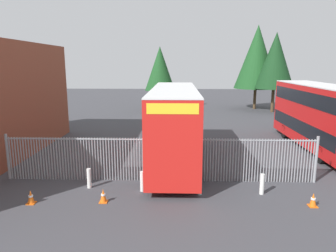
{
  "coord_description": "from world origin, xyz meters",
  "views": [
    {
      "loc": [
        0.6,
        -14.64,
        5.78
      ],
      "look_at": [
        0.0,
        4.0,
        2.0
      ],
      "focal_mm": 32.86,
      "sensor_mm": 36.0,
      "label": 1
    }
  ],
  "objects_px": {
    "bollard_near_left": "(89,178)",
    "bollard_near_right": "(200,184)",
    "double_decker_bus_behind_fence_left": "(318,114)",
    "traffic_cone_by_gate": "(31,197)",
    "bollard_far_right": "(262,184)",
    "traffic_cone_near_kerb": "(313,200)",
    "double_decker_bus_near_gate": "(174,122)",
    "bollard_center_front": "(142,181)",
    "traffic_cone_mid_forecourt": "(103,196)"
  },
  "relations": [
    {
      "from": "double_decker_bus_behind_fence_left",
      "to": "traffic_cone_by_gate",
      "type": "xyz_separation_m",
      "value": [
        -15.75,
        -9.22,
        -2.13
      ]
    },
    {
      "from": "bollard_far_right",
      "to": "traffic_cone_by_gate",
      "type": "distance_m",
      "value": 10.05
    },
    {
      "from": "traffic_cone_by_gate",
      "to": "traffic_cone_near_kerb",
      "type": "relative_size",
      "value": 1.0
    },
    {
      "from": "bollard_far_right",
      "to": "bollard_near_right",
      "type": "bearing_deg",
      "value": -177.97
    },
    {
      "from": "double_decker_bus_near_gate",
      "to": "bollard_far_right",
      "type": "relative_size",
      "value": 11.38
    },
    {
      "from": "bollard_center_front",
      "to": "bollard_far_right",
      "type": "height_order",
      "value": "same"
    },
    {
      "from": "bollard_near_left",
      "to": "traffic_cone_mid_forecourt",
      "type": "xyz_separation_m",
      "value": [
        1.03,
        -1.52,
        -0.19
      ]
    },
    {
      "from": "bollard_far_right",
      "to": "bollard_center_front",
      "type": "bearing_deg",
      "value": 178.38
    },
    {
      "from": "traffic_cone_by_gate",
      "to": "traffic_cone_near_kerb",
      "type": "xyz_separation_m",
      "value": [
        11.74,
        0.11,
        0.0
      ]
    },
    {
      "from": "bollard_far_right",
      "to": "traffic_cone_mid_forecourt",
      "type": "bearing_deg",
      "value": -171.34
    },
    {
      "from": "double_decker_bus_behind_fence_left",
      "to": "traffic_cone_by_gate",
      "type": "bearing_deg",
      "value": -149.67
    },
    {
      "from": "bollard_center_front",
      "to": "bollard_near_left",
      "type": "bearing_deg",
      "value": 173.13
    },
    {
      "from": "bollard_near_right",
      "to": "bollard_far_right",
      "type": "distance_m",
      "value": 2.81
    },
    {
      "from": "bollard_far_right",
      "to": "traffic_cone_near_kerb",
      "type": "bearing_deg",
      "value": -33.55
    },
    {
      "from": "bollard_near_left",
      "to": "bollard_far_right",
      "type": "height_order",
      "value": "same"
    },
    {
      "from": "double_decker_bus_near_gate",
      "to": "traffic_cone_mid_forecourt",
      "type": "xyz_separation_m",
      "value": [
        -2.93,
        -5.6,
        -2.13
      ]
    },
    {
      "from": "bollard_near_left",
      "to": "traffic_cone_near_kerb",
      "type": "relative_size",
      "value": 1.61
    },
    {
      "from": "bollard_center_front",
      "to": "bollard_near_right",
      "type": "bearing_deg",
      "value": -5.51
    },
    {
      "from": "double_decker_bus_near_gate",
      "to": "bollard_far_right",
      "type": "distance_m",
      "value": 6.37
    },
    {
      "from": "bollard_center_front",
      "to": "traffic_cone_by_gate",
      "type": "bearing_deg",
      "value": -162.39
    },
    {
      "from": "double_decker_bus_near_gate",
      "to": "bollard_near_right",
      "type": "height_order",
      "value": "double_decker_bus_near_gate"
    },
    {
      "from": "bollard_near_right",
      "to": "traffic_cone_mid_forecourt",
      "type": "bearing_deg",
      "value": -166.96
    },
    {
      "from": "bollard_far_right",
      "to": "double_decker_bus_behind_fence_left",
      "type": "bearing_deg",
      "value": 53.86
    },
    {
      "from": "traffic_cone_mid_forecourt",
      "to": "bollard_near_right",
      "type": "bearing_deg",
      "value": 13.04
    },
    {
      "from": "traffic_cone_mid_forecourt",
      "to": "traffic_cone_by_gate",
      "type": "bearing_deg",
      "value": -175.65
    },
    {
      "from": "bollard_near_right",
      "to": "double_decker_bus_behind_fence_left",
      "type": "bearing_deg",
      "value": 43.03
    },
    {
      "from": "bollard_center_front",
      "to": "traffic_cone_by_gate",
      "type": "xyz_separation_m",
      "value": [
        -4.54,
        -1.44,
        -0.19
      ]
    },
    {
      "from": "double_decker_bus_behind_fence_left",
      "to": "traffic_cone_by_gate",
      "type": "distance_m",
      "value": 18.37
    },
    {
      "from": "bollard_near_right",
      "to": "traffic_cone_near_kerb",
      "type": "xyz_separation_m",
      "value": [
        4.59,
        -1.08,
        -0.19
      ]
    },
    {
      "from": "double_decker_bus_near_gate",
      "to": "bollard_near_right",
      "type": "distance_m",
      "value": 5.18
    },
    {
      "from": "double_decker_bus_behind_fence_left",
      "to": "traffic_cone_mid_forecourt",
      "type": "bearing_deg",
      "value": -144.8
    },
    {
      "from": "bollard_center_front",
      "to": "traffic_cone_near_kerb",
      "type": "distance_m",
      "value": 7.33
    },
    {
      "from": "bollard_near_left",
      "to": "bollard_near_right",
      "type": "relative_size",
      "value": 1.0
    },
    {
      "from": "bollard_far_right",
      "to": "double_decker_bus_near_gate",
      "type": "bearing_deg",
      "value": 131.48
    },
    {
      "from": "double_decker_bus_behind_fence_left",
      "to": "traffic_cone_mid_forecourt",
      "type": "xyz_separation_m",
      "value": [
        -12.74,
        -8.99,
        -2.13
      ]
    },
    {
      "from": "double_decker_bus_near_gate",
      "to": "traffic_cone_by_gate",
      "type": "relative_size",
      "value": 18.32
    },
    {
      "from": "bollard_center_front",
      "to": "bollard_near_right",
      "type": "relative_size",
      "value": 1.0
    },
    {
      "from": "double_decker_bus_behind_fence_left",
      "to": "bollard_near_left",
      "type": "relative_size",
      "value": 11.38
    },
    {
      "from": "bollard_near_right",
      "to": "bollard_center_front",
      "type": "bearing_deg",
      "value": 174.49
    },
    {
      "from": "double_decker_bus_near_gate",
      "to": "bollard_center_front",
      "type": "height_order",
      "value": "double_decker_bus_near_gate"
    },
    {
      "from": "double_decker_bus_behind_fence_left",
      "to": "traffic_cone_near_kerb",
      "type": "relative_size",
      "value": 18.32
    },
    {
      "from": "bollard_near_left",
      "to": "bollard_near_right",
      "type": "bearing_deg",
      "value": -6.18
    },
    {
      "from": "bollard_near_left",
      "to": "traffic_cone_near_kerb",
      "type": "xyz_separation_m",
      "value": [
        9.76,
        -1.64,
        -0.19
      ]
    },
    {
      "from": "double_decker_bus_near_gate",
      "to": "bollard_near_right",
      "type": "relative_size",
      "value": 11.38
    },
    {
      "from": "double_decker_bus_behind_fence_left",
      "to": "bollard_center_front",
      "type": "distance_m",
      "value": 13.78
    },
    {
      "from": "double_decker_bus_behind_fence_left",
      "to": "bollard_near_right",
      "type": "relative_size",
      "value": 11.38
    },
    {
      "from": "bollard_near_right",
      "to": "bollard_far_right",
      "type": "bearing_deg",
      "value": 2.03
    },
    {
      "from": "double_decker_bus_near_gate",
      "to": "double_decker_bus_behind_fence_left",
      "type": "height_order",
      "value": "same"
    },
    {
      "from": "bollard_near_left",
      "to": "traffic_cone_by_gate",
      "type": "bearing_deg",
      "value": -138.56
    },
    {
      "from": "bollard_near_right",
      "to": "traffic_cone_mid_forecourt",
      "type": "xyz_separation_m",
      "value": [
        -4.14,
        -0.96,
        -0.19
      ]
    }
  ]
}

